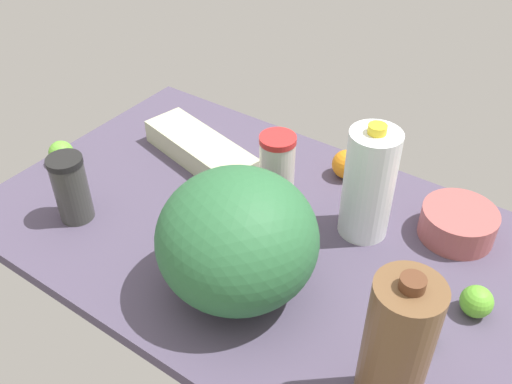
# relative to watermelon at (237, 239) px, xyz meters

# --- Properties ---
(countertop) EXTENTS (1.20, 0.76, 0.03)m
(countertop) POSITION_rel_watermelon_xyz_m (-0.07, 0.16, -0.14)
(countertop) COLOR #4C435A
(countertop) RESTS_ON ground
(watermelon) EXTENTS (0.30, 0.30, 0.26)m
(watermelon) POSITION_rel_watermelon_xyz_m (0.00, 0.00, 0.00)
(watermelon) COLOR #2C683B
(watermelon) RESTS_ON countertop
(egg_carton) EXTENTS (0.35, 0.18, 0.06)m
(egg_carton) POSITION_rel_watermelon_xyz_m (-0.34, 0.29, -0.10)
(egg_carton) COLOR #BCC19D
(egg_carton) RESTS_ON countertop
(tumbler_cup) EXTENTS (0.08, 0.08, 0.19)m
(tumbler_cup) POSITION_rel_watermelon_xyz_m (-0.08, 0.26, -0.04)
(tumbler_cup) COLOR beige
(tumbler_cup) RESTS_ON countertop
(chocolate_milk_jug) EXTENTS (0.10, 0.10, 0.29)m
(chocolate_milk_jug) POSITION_rel_watermelon_xyz_m (0.34, -0.07, 0.01)
(chocolate_milk_jug) COLOR brown
(chocolate_milk_jug) RESTS_ON countertop
(mixing_bowl) EXTENTS (0.16, 0.16, 0.07)m
(mixing_bowl) POSITION_rel_watermelon_xyz_m (0.30, 0.39, -0.09)
(mixing_bowl) COLOR #A55351
(mixing_bowl) RESTS_ON countertop
(milk_jug) EXTENTS (0.11, 0.11, 0.27)m
(milk_jug) POSITION_rel_watermelon_xyz_m (0.12, 0.29, -0.00)
(milk_jug) COLOR white
(milk_jug) RESTS_ON countertop
(shaker_bottle) EXTENTS (0.08, 0.08, 0.16)m
(shaker_bottle) POSITION_rel_watermelon_xyz_m (-0.42, -0.04, -0.05)
(shaker_bottle) COLOR #3C3D39
(shaker_bottle) RESTS_ON countertop
(lime_by_jug) EXTENTS (0.05, 0.05, 0.05)m
(lime_by_jug) POSITION_rel_watermelon_xyz_m (0.35, 0.09, -0.10)
(lime_by_jug) COLOR #60BC32
(lime_by_jug) RESTS_ON countertop
(orange_loose) EXTENTS (0.07, 0.07, 0.07)m
(orange_loose) POSITION_rel_watermelon_xyz_m (-0.00, 0.45, -0.09)
(orange_loose) COLOR orange
(orange_loose) RESTS_ON countertop
(lime_beside_bowl) EXTENTS (0.06, 0.06, 0.06)m
(lime_beside_bowl) POSITION_rel_watermelon_xyz_m (-0.61, 0.08, -0.10)
(lime_beside_bowl) COLOR #65B036
(lime_beside_bowl) RESTS_ON countertop
(lime_near_front) EXTENTS (0.06, 0.06, 0.06)m
(lime_near_front) POSITION_rel_watermelon_xyz_m (0.40, 0.20, -0.10)
(lime_near_front) COLOR #61B331
(lime_near_front) RESTS_ON countertop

